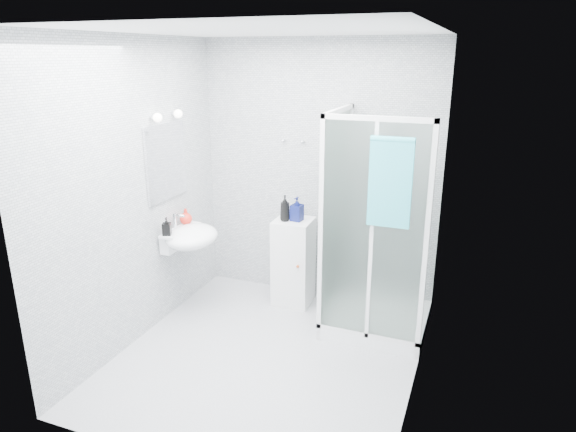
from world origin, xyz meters
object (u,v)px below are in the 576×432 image
at_px(hand_towel, 390,181).
at_px(storage_cabinet, 293,262).
at_px(soap_dispenser_orange, 186,216).
at_px(soap_dispenser_black, 167,226).
at_px(shower_enclosure, 368,284).
at_px(shampoo_bottle_a, 285,208).
at_px(wall_basin, 190,237).
at_px(shampoo_bottle_b, 297,209).

bearing_deg(hand_towel, storage_cabinet, 147.63).
height_order(storage_cabinet, hand_towel, hand_towel).
xyz_separation_m(soap_dispenser_orange, soap_dispenser_black, (0.01, -0.34, 0.01)).
relative_size(shower_enclosure, soap_dispenser_orange, 13.02).
distance_m(shampoo_bottle_a, soap_dispenser_black, 1.13).
distance_m(shower_enclosure, soap_dispenser_orange, 1.85).
bearing_deg(soap_dispenser_black, shampoo_bottle_a, 38.86).
distance_m(wall_basin, hand_towel, 2.00).
distance_m(storage_cabinet, shampoo_bottle_a, 0.58).
bearing_deg(shower_enclosure, soap_dispenser_orange, -174.66).
bearing_deg(soap_dispenser_orange, shampoo_bottle_b, 22.67).
relative_size(storage_cabinet, soap_dispenser_orange, 5.77).
bearing_deg(shower_enclosure, storage_cabinet, 162.88).
xyz_separation_m(hand_towel, shampoo_bottle_b, (-0.99, 0.65, -0.52)).
relative_size(storage_cabinet, soap_dispenser_black, 5.33).
height_order(storage_cabinet, soap_dispenser_black, soap_dispenser_black).
height_order(shampoo_bottle_b, soap_dispenser_orange, shampoo_bottle_b).
bearing_deg(soap_dispenser_black, storage_cabinet, 38.65).
bearing_deg(hand_towel, shower_enclosure, 117.73).
relative_size(wall_basin, soap_dispenser_black, 3.37).
xyz_separation_m(shower_enclosure, soap_dispenser_black, (-1.77, -0.51, 0.50)).
height_order(shower_enclosure, shampoo_bottle_a, shower_enclosure).
bearing_deg(wall_basin, shampoo_bottle_b, 33.00).
height_order(shower_enclosure, wall_basin, shower_enclosure).
relative_size(hand_towel, soap_dispenser_orange, 4.58).
height_order(hand_towel, soap_dispenser_black, hand_towel).
bearing_deg(shampoo_bottle_a, soap_dispenser_orange, -157.49).
relative_size(wall_basin, hand_towel, 0.80).
relative_size(storage_cabinet, shampoo_bottle_a, 3.47).
distance_m(shampoo_bottle_a, shampoo_bottle_b, 0.12).
height_order(hand_towel, soap_dispenser_orange, hand_towel).
bearing_deg(soap_dispenser_black, shampoo_bottle_b, 37.48).
bearing_deg(shower_enclosure, shampoo_bottle_b, 162.34).
relative_size(wall_basin, storage_cabinet, 0.63).
xyz_separation_m(wall_basin, shampoo_bottle_b, (0.87, 0.57, 0.21)).
relative_size(wall_basin, soap_dispenser_orange, 3.64).
relative_size(shower_enclosure, soap_dispenser_black, 12.02).
distance_m(shampoo_bottle_a, soap_dispenser_orange, 0.97).
bearing_deg(shower_enclosure, shampoo_bottle_a, 167.21).
bearing_deg(wall_basin, shower_enclosure, 10.81).
distance_m(shower_enclosure, soap_dispenser_black, 1.91).
relative_size(shampoo_bottle_a, shampoo_bottle_b, 1.08).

